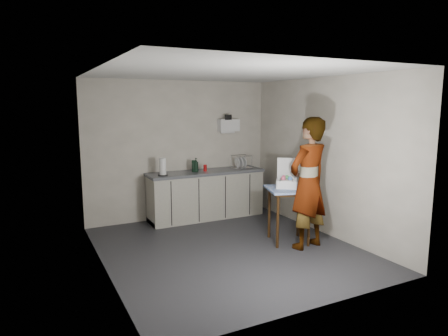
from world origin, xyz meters
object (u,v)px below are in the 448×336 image
kitchen_counter (206,196)px  dark_bottle (193,166)px  paper_towel (163,167)px  soap_bottle (196,165)px  standing_man (308,183)px  dish_rack (241,165)px  side_table (289,195)px  bakery_box (287,181)px  soda_can (205,168)px

kitchen_counter → dark_bottle: bearing=176.3°
kitchen_counter → paper_towel: 1.09m
kitchen_counter → soap_bottle: 0.65m
standing_man → dish_rack: standing_man is taller
soap_bottle → side_table: bearing=-66.5°
kitchen_counter → bakery_box: bearing=-70.9°
kitchen_counter → standing_man: (0.71, -2.16, 0.56)m
soap_bottle → soda_can: size_ratio=2.15×
kitchen_counter → soap_bottle: bearing=-179.6°
side_table → soap_bottle: soap_bottle is taller
paper_towel → bakery_box: bearing=-48.0°
soda_can → standing_man: bearing=-71.6°
kitchen_counter → soda_can: (-0.01, -0.00, 0.54)m
kitchen_counter → bakery_box: 1.93m
kitchen_counter → side_table: kitchen_counter is taller
kitchen_counter → side_table: bearing=-72.0°
dish_rack → bakery_box: (-0.16, -1.74, -0.00)m
side_table → soda_can: size_ratio=7.10×
kitchen_counter → dish_rack: bearing=-0.5°
bakery_box → kitchen_counter: bearing=146.2°
kitchen_counter → dish_rack: (0.76, -0.01, 0.54)m
dark_bottle → bakery_box: bearing=-64.3°
paper_towel → bakery_box: (1.49, -1.65, -0.09)m
paper_towel → bakery_box: bakery_box is taller
standing_man → paper_towel: bearing=-64.6°
dark_bottle → dish_rack: 1.01m
soda_can → bakery_box: bearing=-70.5°
side_table → paper_towel: bearing=148.5°
paper_towel → bakery_box: 2.22m
standing_man → dark_bottle: size_ratio=8.97×
standing_man → dish_rack: (0.05, 2.15, -0.02)m
kitchen_counter → soda_can: bearing=-179.8°
standing_man → dark_bottle: 2.38m
soda_can → bakery_box: size_ratio=0.27×
side_table → dish_rack: (0.17, 1.83, 0.22)m
paper_towel → soap_bottle: bearing=8.2°
dark_bottle → bakery_box: bakery_box is taller
bakery_box → paper_towel: bearing=169.1°
kitchen_counter → bakery_box: (0.61, -1.75, 0.54)m
side_table → soda_can: (-0.61, 1.84, 0.22)m
soap_bottle → paper_towel: 0.68m
side_table → soda_can: bearing=126.5°
dish_rack → bakery_box: bearing=-95.1°
kitchen_counter → soap_bottle: size_ratio=8.54×
dish_rack → bakery_box: bakery_box is taller
soap_bottle → bakery_box: bearing=-65.2°
soda_can → dish_rack: (0.78, -0.01, -0.00)m
dish_rack → kitchen_counter: bearing=179.5°
soda_can → kitchen_counter: bearing=0.2°
soda_can → dish_rack: bearing=-0.5°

